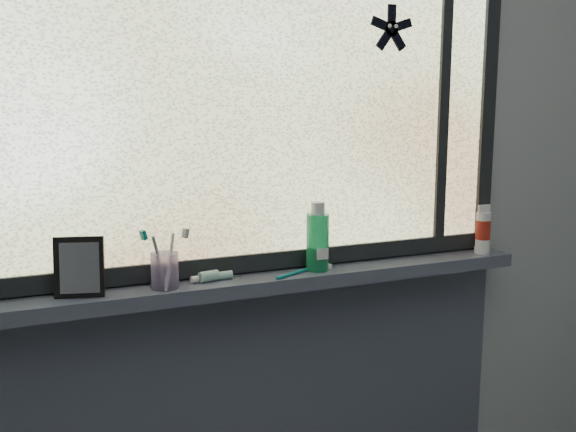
# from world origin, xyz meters

# --- Properties ---
(wall_back) EXTENTS (3.00, 0.01, 2.50)m
(wall_back) POSITION_xyz_m (0.00, 1.30, 1.25)
(wall_back) COLOR #9EA3A8
(wall_back) RESTS_ON ground
(windowsill) EXTENTS (1.62, 0.14, 0.04)m
(windowsill) POSITION_xyz_m (0.00, 1.23, 1.00)
(windowsill) COLOR #434759
(windowsill) RESTS_ON wall_back
(window_pane) EXTENTS (1.50, 0.01, 1.00)m
(window_pane) POSITION_xyz_m (0.00, 1.28, 1.53)
(window_pane) COLOR silver
(window_pane) RESTS_ON wall_back
(frame_bottom) EXTENTS (1.60, 0.03, 0.05)m
(frame_bottom) POSITION_xyz_m (0.00, 1.28, 1.05)
(frame_bottom) COLOR black
(frame_bottom) RESTS_ON windowsill
(frame_right) EXTENTS (0.05, 0.03, 1.10)m
(frame_right) POSITION_xyz_m (0.78, 1.28, 1.53)
(frame_right) COLOR black
(frame_right) RESTS_ON wall_back
(frame_mullion) EXTENTS (0.03, 0.03, 1.00)m
(frame_mullion) POSITION_xyz_m (0.60, 1.28, 1.53)
(frame_mullion) COLOR black
(frame_mullion) RESTS_ON wall_back
(starfish_sticker) EXTENTS (0.15, 0.02, 0.15)m
(starfish_sticker) POSITION_xyz_m (0.40, 1.27, 1.72)
(starfish_sticker) COLOR black
(starfish_sticker) RESTS_ON window_pane
(vanity_mirror) EXTENTS (0.13, 0.09, 0.15)m
(vanity_mirror) POSITION_xyz_m (-0.52, 1.22, 1.10)
(vanity_mirror) COLOR black
(vanity_mirror) RESTS_ON windowsill
(toothpaste_tube) EXTENTS (0.17, 0.06, 0.03)m
(toothpaste_tube) POSITION_xyz_m (-0.17, 1.23, 1.03)
(toothpaste_tube) COLOR white
(toothpaste_tube) RESTS_ON windowsill
(toothbrush_cup) EXTENTS (0.09, 0.09, 0.09)m
(toothbrush_cup) POSITION_xyz_m (-0.31, 1.21, 1.07)
(toothbrush_cup) COLOR #C6ABE3
(toothbrush_cup) RESTS_ON windowsill
(toothbrush_lying) EXTENTS (0.21, 0.11, 0.01)m
(toothbrush_lying) POSITION_xyz_m (0.07, 1.21, 1.03)
(toothbrush_lying) COLOR #0D7978
(toothbrush_lying) RESTS_ON windowsill
(mouthwash_bottle) EXTENTS (0.09, 0.09, 0.17)m
(mouthwash_bottle) POSITION_xyz_m (0.14, 1.22, 1.12)
(mouthwash_bottle) COLOR #1E9F5F
(mouthwash_bottle) RESTS_ON windowsill
(cream_tube) EXTENTS (0.06, 0.06, 0.11)m
(cream_tube) POSITION_xyz_m (0.73, 1.21, 1.11)
(cream_tube) COLOR silver
(cream_tube) RESTS_ON windowsill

